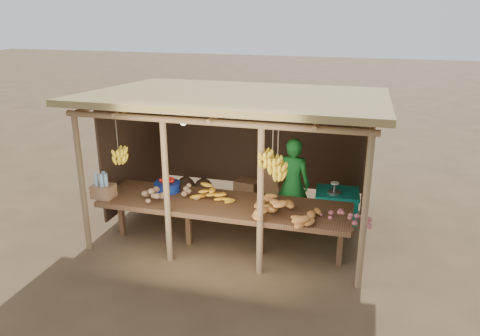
# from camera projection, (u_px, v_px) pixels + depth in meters

# --- Properties ---
(ground) EXTENTS (60.00, 60.00, 0.00)m
(ground) POSITION_uv_depth(u_px,v_px,m) (240.00, 223.00, 8.36)
(ground) COLOR brown
(ground) RESTS_ON ground
(stall_structure) EXTENTS (4.70, 3.50, 2.43)m
(stall_structure) POSITION_uv_depth(u_px,v_px,m) (236.00, 120.00, 7.68)
(stall_structure) COLOR olive
(stall_structure) RESTS_ON ground
(counter) EXTENTS (3.90, 1.05, 0.80)m
(counter) POSITION_uv_depth(u_px,v_px,m) (224.00, 206.00, 7.25)
(counter) COLOR brown
(counter) RESTS_ON ground
(potato_heap) EXTENTS (0.96, 0.63, 0.36)m
(potato_heap) POSITION_uv_depth(u_px,v_px,m) (168.00, 189.00, 7.26)
(potato_heap) COLOR #9E7651
(potato_heap) RESTS_ON counter
(sweet_potato_heap) EXTENTS (1.21, 0.80, 0.36)m
(sweet_potato_heap) POSITION_uv_depth(u_px,v_px,m) (286.00, 205.00, 6.69)
(sweet_potato_heap) COLOR #C37932
(sweet_potato_heap) RESTS_ON counter
(onion_heap) EXTENTS (0.72, 0.45, 0.35)m
(onion_heap) POSITION_uv_depth(u_px,v_px,m) (345.00, 210.00, 6.54)
(onion_heap) COLOR #B7595C
(onion_heap) RESTS_ON counter
(banana_pile) EXTENTS (0.61, 0.38, 0.35)m
(banana_pile) POSITION_uv_depth(u_px,v_px,m) (214.00, 188.00, 7.35)
(banana_pile) COLOR yellow
(banana_pile) RESTS_ON counter
(tomato_basin) EXTENTS (0.42, 0.42, 0.22)m
(tomato_basin) POSITION_uv_depth(u_px,v_px,m) (167.00, 186.00, 7.66)
(tomato_basin) COLOR navy
(tomato_basin) RESTS_ON counter
(bottle_box) EXTENTS (0.34, 0.28, 0.42)m
(bottle_box) POSITION_uv_depth(u_px,v_px,m) (103.00, 188.00, 7.38)
(bottle_box) COLOR #9C6C46
(bottle_box) RESTS_ON counter
(vendor) EXTENTS (0.63, 0.45, 1.62)m
(vendor) POSITION_uv_depth(u_px,v_px,m) (293.00, 184.00, 7.96)
(vendor) COLOR #1A7829
(vendor) RESTS_ON ground
(tarp_crate) EXTENTS (0.77, 0.68, 0.88)m
(tarp_crate) POSITION_uv_depth(u_px,v_px,m) (336.00, 208.00, 8.11)
(tarp_crate) COLOR brown
(tarp_crate) RESTS_ON ground
(carton_stack) EXTENTS (0.97, 0.41, 0.71)m
(carton_stack) POSITION_uv_depth(u_px,v_px,m) (263.00, 185.00, 9.31)
(carton_stack) COLOR #9C6C46
(carton_stack) RESTS_ON ground
(burlap_sacks) EXTENTS (0.79, 0.41, 0.56)m
(burlap_sacks) POSITION_uv_depth(u_px,v_px,m) (195.00, 189.00, 9.30)
(burlap_sacks) COLOR #432E1F
(burlap_sacks) RESTS_ON ground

